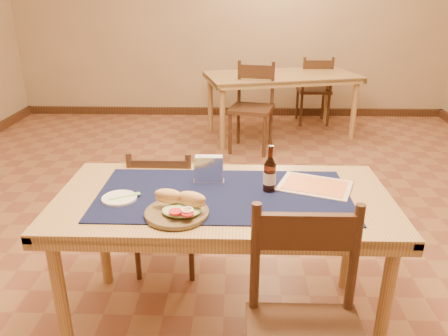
{
  "coord_description": "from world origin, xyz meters",
  "views": [
    {
      "loc": [
        0.06,
        -2.69,
        1.65
      ],
      "look_at": [
        0.0,
        -0.7,
        0.85
      ],
      "focal_mm": 35.0,
      "sensor_mm": 36.0,
      "label": 1
    }
  ],
  "objects_px": {
    "chair_main_far": "(166,208)",
    "sandwich_plate": "(179,209)",
    "beer_bottle": "(270,174)",
    "main_table": "(223,210)",
    "chair_main_near": "(306,334)",
    "napkin_holder": "(209,170)",
    "back_table": "(281,81)"
  },
  "relations": [
    {
      "from": "chair_main_far",
      "to": "beer_bottle",
      "type": "relative_size",
      "value": 3.61
    },
    {
      "from": "sandwich_plate",
      "to": "beer_bottle",
      "type": "bearing_deg",
      "value": 32.8
    },
    {
      "from": "main_table",
      "to": "beer_bottle",
      "type": "distance_m",
      "value": 0.28
    },
    {
      "from": "chair_main_near",
      "to": "sandwich_plate",
      "type": "xyz_separation_m",
      "value": [
        -0.51,
        0.41,
        0.29
      ]
    },
    {
      "from": "chair_main_far",
      "to": "napkin_holder",
      "type": "xyz_separation_m",
      "value": [
        0.29,
        -0.33,
        0.39
      ]
    },
    {
      "from": "back_table",
      "to": "napkin_holder",
      "type": "relative_size",
      "value": 12.23
    },
    {
      "from": "main_table",
      "to": "chair_main_far",
      "type": "xyz_separation_m",
      "value": [
        -0.37,
        0.48,
        -0.23
      ]
    },
    {
      "from": "chair_main_far",
      "to": "main_table",
      "type": "bearing_deg",
      "value": -52.38
    },
    {
      "from": "main_table",
      "to": "chair_main_far",
      "type": "relative_size",
      "value": 1.92
    },
    {
      "from": "main_table",
      "to": "napkin_holder",
      "type": "relative_size",
      "value": 10.23
    },
    {
      "from": "sandwich_plate",
      "to": "napkin_holder",
      "type": "bearing_deg",
      "value": 73.32
    },
    {
      "from": "chair_main_far",
      "to": "sandwich_plate",
      "type": "xyz_separation_m",
      "value": [
        0.18,
        -0.69,
        0.35
      ]
    },
    {
      "from": "main_table",
      "to": "chair_main_near",
      "type": "bearing_deg",
      "value": -62.73
    },
    {
      "from": "chair_main_far",
      "to": "napkin_holder",
      "type": "bearing_deg",
      "value": -48.82
    },
    {
      "from": "main_table",
      "to": "beer_bottle",
      "type": "relative_size",
      "value": 6.94
    },
    {
      "from": "back_table",
      "to": "napkin_holder",
      "type": "bearing_deg",
      "value": -101.77
    },
    {
      "from": "chair_main_near",
      "to": "beer_bottle",
      "type": "xyz_separation_m",
      "value": [
        -0.1,
        0.67,
        0.35
      ]
    },
    {
      "from": "sandwich_plate",
      "to": "beer_bottle",
      "type": "xyz_separation_m",
      "value": [
        0.41,
        0.26,
        0.06
      ]
    },
    {
      "from": "chair_main_far",
      "to": "chair_main_near",
      "type": "height_order",
      "value": "chair_main_near"
    },
    {
      "from": "sandwich_plate",
      "to": "chair_main_near",
      "type": "bearing_deg",
      "value": -38.91
    },
    {
      "from": "sandwich_plate",
      "to": "chair_main_far",
      "type": "bearing_deg",
      "value": 104.65
    },
    {
      "from": "chair_main_far",
      "to": "back_table",
      "type": "bearing_deg",
      "value": 71.55
    },
    {
      "from": "back_table",
      "to": "sandwich_plate",
      "type": "relative_size",
      "value": 6.81
    },
    {
      "from": "back_table",
      "to": "chair_main_near",
      "type": "distance_m",
      "value": 3.98
    },
    {
      "from": "chair_main_far",
      "to": "beer_bottle",
      "type": "height_order",
      "value": "beer_bottle"
    },
    {
      "from": "main_table",
      "to": "chair_main_far",
      "type": "distance_m",
      "value": 0.65
    },
    {
      "from": "main_table",
      "to": "sandwich_plate",
      "type": "xyz_separation_m",
      "value": [
        -0.19,
        -0.22,
        0.12
      ]
    },
    {
      "from": "main_table",
      "to": "sandwich_plate",
      "type": "bearing_deg",
      "value": -130.96
    },
    {
      "from": "main_table",
      "to": "chair_main_near",
      "type": "distance_m",
      "value": 0.73
    },
    {
      "from": "napkin_holder",
      "to": "main_table",
      "type": "bearing_deg",
      "value": -61.83
    },
    {
      "from": "chair_main_near",
      "to": "beer_bottle",
      "type": "relative_size",
      "value": 4.1
    },
    {
      "from": "main_table",
      "to": "chair_main_near",
      "type": "relative_size",
      "value": 1.69
    }
  ]
}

